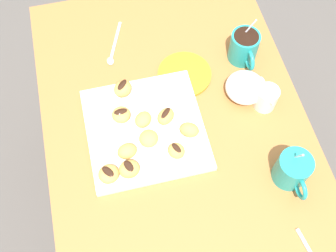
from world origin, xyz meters
The scene contains 25 objects.
ground_plane centered at (0.00, 0.00, 0.00)m, with size 8.00×8.00×0.00m, color #514C47.
dining_table centered at (0.00, 0.00, 0.57)m, with size 1.08×0.72×0.70m.
pastry_plate_square centered at (-0.02, -0.09, 0.71)m, with size 0.31×0.31×0.02m, color silver.
coffee_mug_teal_left centered at (-0.19, 0.24, 0.75)m, with size 0.12×0.08×0.15m.
coffee_mug_teal_right centered at (0.20, 0.24, 0.75)m, with size 0.12×0.08×0.14m.
cream_pitcher_white centered at (-0.02, 0.25, 0.74)m, with size 0.10×0.06×0.07m.
ice_cream_bowl centered at (-0.07, 0.21, 0.74)m, with size 0.11×0.11×0.08m.
saucer_orange_left centered at (-0.17, 0.06, 0.71)m, with size 0.16×0.16×0.01m, color orange.
loose_spoon_by_plate centered at (-0.31, -0.12, 0.71)m, with size 0.16×0.07×0.01m.
beignet_0 centered at (-0.04, -0.09, 0.73)m, with size 0.04×0.05×0.03m, color #D19347.
beignet_1 centered at (0.07, -0.02, 0.74)m, with size 0.05×0.04×0.03m, color #D19347.
chocolate_drizzle_1 centered at (0.07, -0.02, 0.75)m, with size 0.03×0.01×0.01m, color black.
beignet_2 centered at (0.10, -0.15, 0.74)m, with size 0.05×0.05×0.04m, color #D19347.
chocolate_drizzle_2 centered at (0.10, -0.15, 0.76)m, with size 0.03×0.02×0.01m, color black.
beignet_3 centered at (0.02, -0.08, 0.73)m, with size 0.05×0.05×0.03m, color #D19347.
beignet_4 centered at (0.10, -0.20, 0.73)m, with size 0.05×0.05×0.03m, color #D19347.
chocolate_drizzle_4 centered at (0.10, -0.20, 0.75)m, with size 0.04×0.02×0.01m, color black.
beignet_5 centered at (-0.06, -0.14, 0.73)m, with size 0.05×0.05×0.03m, color #D19347.
chocolate_drizzle_5 centered at (-0.06, -0.14, 0.75)m, with size 0.04×0.02×0.01m, color black.
beignet_6 centered at (0.05, -0.15, 0.74)m, with size 0.05×0.04×0.04m, color #D19347.
beignet_7 centered at (-0.03, -0.03, 0.74)m, with size 0.05×0.04×0.03m, color #D19347.
chocolate_drizzle_7 centered at (-0.03, -0.03, 0.76)m, with size 0.04×0.01×0.01m, color black.
beignet_8 centered at (-0.14, -0.12, 0.74)m, with size 0.05×0.05×0.04m, color #D19347.
chocolate_drizzle_8 centered at (-0.14, -0.12, 0.76)m, with size 0.04×0.02×0.01m, color black.
beignet_9 centered at (0.02, 0.02, 0.74)m, with size 0.04×0.05×0.04m, color #D19347.
Camera 1 is at (0.49, -0.14, 1.71)m, focal length 44.19 mm.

